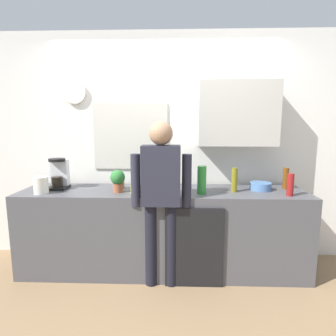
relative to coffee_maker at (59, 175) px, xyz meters
The scene contains 18 objects.
ground_plane 1.57m from the coffee_maker, 17.45° to the right, with size 8.00×8.00×0.00m, color #8C6D4C.
kitchen_counter 1.27m from the coffee_maker, ahead, with size 2.99×0.64×0.88m, color #4C4C51.
dishwasher_panel 1.62m from the coffee_maker, 14.97° to the right, with size 0.56×0.02×0.79m, color black.
back_wall_assembly 1.31m from the coffee_maker, 15.88° to the left, with size 4.59×0.42×2.60m.
coffee_maker is the anchor object (origin of this frame).
bottle_clear_soda 1.53m from the coffee_maker, ahead, with size 0.09×0.09×0.28m, color #2D8C33.
bottle_amber_beer 2.44m from the coffee_maker, ahead, with size 0.06×0.06×0.23m, color brown.
bottle_green_wine 1.02m from the coffee_maker, ahead, with size 0.07×0.07×0.30m, color #195923.
bottle_olive_oil 1.87m from the coffee_maker, ahead, with size 0.06×0.06×0.25m, color olive.
bottle_red_vinegar 2.39m from the coffee_maker, ahead, with size 0.06×0.06×0.22m, color maroon.
cup_yellow_cup 0.88m from the coffee_maker, 13.73° to the right, with size 0.07×0.07×0.09m, color yellow.
cup_blue_mug 1.24m from the coffee_maker, 10.92° to the right, with size 0.08×0.08×0.10m, color #3351B2.
cup_terracotta_mug 0.67m from the coffee_maker, ahead, with size 0.08×0.08×0.09m, color #B26647.
mixing_bowl 2.17m from the coffee_maker, ahead, with size 0.22×0.22×0.08m, color #4C72A5.
potted_plant 0.69m from the coffee_maker, 12.32° to the right, with size 0.15×0.15×0.23m.
dish_soap 0.82m from the coffee_maker, ahead, with size 0.06×0.06×0.18m.
storage_canister 0.25m from the coffee_maker, 110.96° to the right, with size 0.14×0.14×0.17m, color silver.
person_at_sink 1.18m from the coffee_maker, 17.45° to the right, with size 0.57×0.22×1.60m.
Camera 1 is at (0.15, -2.52, 1.57)m, focal length 29.35 mm.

